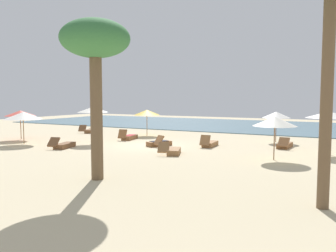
{
  "coord_description": "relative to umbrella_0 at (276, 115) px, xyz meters",
  "views": [
    {
      "loc": [
        10.65,
        -17.83,
        2.97
      ],
      "look_at": [
        0.32,
        1.57,
        1.1
      ],
      "focal_mm": 37.11,
      "sensor_mm": 36.0,
      "label": 1
    }
  ],
  "objects": [
    {
      "name": "lounger_5",
      "position": [
        -5.79,
        -5.36,
        -1.6
      ],
      "size": [
        1.3,
        1.75,
        0.71
      ],
      "color": "brown",
      "rests_on": "ground_plane"
    },
    {
      "name": "umbrella_3",
      "position": [
        -13.79,
        -8.48,
        0.0
      ],
      "size": [
        2.29,
        2.29,
        2.0
      ],
      "color": "olive",
      "rests_on": "ground_plane"
    },
    {
      "name": "lounger_3",
      "position": [
        1.0,
        -2.57,
        -1.61
      ],
      "size": [
        0.71,
        1.74,
        0.67
      ],
      "color": "brown",
      "rests_on": "ground_plane"
    },
    {
      "name": "ground_plane",
      "position": [
        -6.26,
        -5.5,
        -1.78
      ],
      "size": [
        60.0,
        60.0,
        0.0
      ],
      "primitive_type": "plane",
      "color": "beige"
    },
    {
      "name": "lounger_4",
      "position": [
        -3.71,
        -7.58,
        -1.61
      ],
      "size": [
        1.17,
        1.8,
        0.67
      ],
      "color": "olive",
      "rests_on": "ground_plane"
    },
    {
      "name": "umbrella_6",
      "position": [
        -9.52,
        -0.66,
        -0.02
      ],
      "size": [
        2.02,
        2.02,
        1.97
      ],
      "color": "olive",
      "rests_on": "ground_plane"
    },
    {
      "name": "umbrella_2",
      "position": [
        -10.28,
        -6.02,
        0.36
      ],
      "size": [
        1.96,
        1.96,
        2.31
      ],
      "color": "brown",
      "rests_on": "ground_plane"
    },
    {
      "name": "lounger_6",
      "position": [
        -14.65,
        -1.3,
        -1.61
      ],
      "size": [
        1.24,
        1.79,
        0.67
      ],
      "color": "brown",
      "rests_on": "ground_plane"
    },
    {
      "name": "lounger_2",
      "position": [
        -9.19,
        -3.56,
        -1.6
      ],
      "size": [
        0.87,
        1.71,
        0.75
      ],
      "color": "brown",
      "rests_on": "ground_plane"
    },
    {
      "name": "umbrella_4",
      "position": [
        3.35,
        -3.8,
        0.26
      ],
      "size": [
        2.3,
        2.3,
        2.21
      ],
      "color": "brown",
      "rests_on": "ground_plane"
    },
    {
      "name": "lounger_1",
      "position": [
        -3.05,
        -4.08,
        -1.61
      ],
      "size": [
        0.71,
        1.68,
        0.74
      ],
      "color": "olive",
      "rests_on": "ground_plane"
    },
    {
      "name": "palm_1",
      "position": [
        -3.63,
        -13.68,
        2.96
      ],
      "size": [
        2.45,
        2.45,
        5.66
      ],
      "color": "brown",
      "rests_on": "ground_plane"
    },
    {
      "name": "lounger_0",
      "position": [
        -10.25,
        -8.65,
        -1.61
      ],
      "size": [
        0.98,
        1.79,
        0.67
      ],
      "color": "brown",
      "rests_on": "ground_plane"
    },
    {
      "name": "umbrella_0",
      "position": [
        0.0,
        0.0,
        0.0
      ],
      "size": [
        1.8,
        1.8,
        1.98
      ],
      "color": "brown",
      "rests_on": "ground_plane"
    },
    {
      "name": "ocean_water",
      "position": [
        -6.26,
        11.5,
        -1.75
      ],
      "size": [
        48.0,
        16.0,
        0.06
      ],
      "primitive_type": "cube",
      "color": "slate",
      "rests_on": "ground_plane"
    },
    {
      "name": "umbrella_1",
      "position": [
        -15.93,
        -6.96,
        0.04
      ],
      "size": [
        2.06,
        2.06,
        2.01
      ],
      "color": "olive",
      "rests_on": "ground_plane"
    },
    {
      "name": "umbrella_5",
      "position": [
        1.21,
        -6.77,
        0.04
      ],
      "size": [
        2.03,
        2.03,
        2.03
      ],
      "color": "brown",
      "rests_on": "ground_plane"
    }
  ]
}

